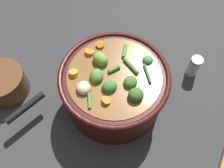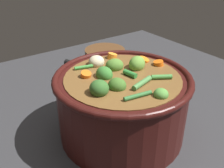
# 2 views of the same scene
# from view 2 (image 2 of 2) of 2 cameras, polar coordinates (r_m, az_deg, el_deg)

# --- Properties ---
(ground_plane) EXTENTS (1.10, 1.10, 0.00)m
(ground_plane) POSITION_cam_2_polar(r_m,az_deg,el_deg) (0.59, 2.07, -10.47)
(ground_plane) COLOR #2D2D30
(cooking_pot) EXTENTS (0.28, 0.28, 0.16)m
(cooking_pot) POSITION_cam_2_polar(r_m,az_deg,el_deg) (0.54, 2.19, -4.32)
(cooking_pot) COLOR #38110F
(cooking_pot) RESTS_ON ground_plane
(small_saucepan) EXTENTS (0.17, 0.21, 0.07)m
(small_saucepan) POSITION_cam_2_polar(r_m,az_deg,el_deg) (0.84, -1.70, 5.24)
(small_saucepan) COLOR brown
(small_saucepan) RESTS_ON ground_plane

